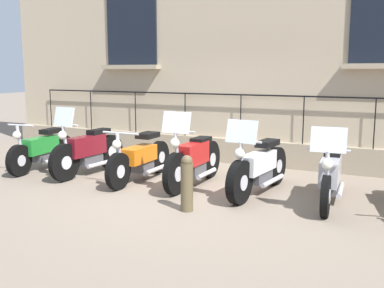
{
  "coord_description": "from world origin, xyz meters",
  "views": [
    {
      "loc": [
        6.81,
        3.4,
        2.06
      ],
      "look_at": [
        -0.08,
        0.0,
        0.8
      ],
      "focal_mm": 42.33,
      "sensor_mm": 36.0,
      "label": 1
    }
  ],
  "objects_px": {
    "bollard": "(187,183)",
    "motorcycle_red": "(194,160)",
    "motorcycle_orange": "(140,159)",
    "motorcycle_silver": "(330,176)",
    "motorcycle_green": "(42,150)",
    "motorcycle_white": "(259,168)",
    "motorcycle_maroon": "(88,151)"
  },
  "relations": [
    {
      "from": "bollard",
      "to": "motorcycle_red",
      "type": "bearing_deg",
      "value": -157.81
    },
    {
      "from": "motorcycle_orange",
      "to": "bollard",
      "type": "distance_m",
      "value": 2.05
    },
    {
      "from": "motorcycle_silver",
      "to": "bollard",
      "type": "relative_size",
      "value": 2.46
    },
    {
      "from": "motorcycle_green",
      "to": "bollard",
      "type": "xyz_separation_m",
      "value": [
        1.21,
        4.01,
        0.01
      ]
    },
    {
      "from": "motorcycle_green",
      "to": "motorcycle_white",
      "type": "height_order",
      "value": "motorcycle_white"
    },
    {
      "from": "motorcycle_silver",
      "to": "bollard",
      "type": "distance_m",
      "value": 2.25
    },
    {
      "from": "motorcycle_red",
      "to": "bollard",
      "type": "bearing_deg",
      "value": 22.19
    },
    {
      "from": "motorcycle_maroon",
      "to": "motorcycle_orange",
      "type": "bearing_deg",
      "value": 91.17
    },
    {
      "from": "motorcycle_red",
      "to": "bollard",
      "type": "xyz_separation_m",
      "value": [
        1.36,
        0.55,
        -0.05
      ]
    },
    {
      "from": "bollard",
      "to": "motorcycle_maroon",
      "type": "bearing_deg",
      "value": -113.62
    },
    {
      "from": "motorcycle_white",
      "to": "motorcycle_maroon",
      "type": "bearing_deg",
      "value": -87.75
    },
    {
      "from": "motorcycle_green",
      "to": "motorcycle_maroon",
      "type": "height_order",
      "value": "motorcycle_maroon"
    },
    {
      "from": "motorcycle_green",
      "to": "motorcycle_silver",
      "type": "xyz_separation_m",
      "value": [
        -0.1,
        5.84,
        0.02
      ]
    },
    {
      "from": "motorcycle_maroon",
      "to": "motorcycle_green",
      "type": "bearing_deg",
      "value": -88.81
    },
    {
      "from": "motorcycle_green",
      "to": "motorcycle_red",
      "type": "xyz_separation_m",
      "value": [
        -0.15,
        3.46,
        0.06
      ]
    },
    {
      "from": "motorcycle_maroon",
      "to": "motorcycle_red",
      "type": "relative_size",
      "value": 0.96
    },
    {
      "from": "motorcycle_red",
      "to": "motorcycle_silver",
      "type": "xyz_separation_m",
      "value": [
        0.05,
        2.38,
        -0.04
      ]
    },
    {
      "from": "motorcycle_green",
      "to": "motorcycle_orange",
      "type": "height_order",
      "value": "motorcycle_green"
    },
    {
      "from": "motorcycle_green",
      "to": "motorcycle_red",
      "type": "distance_m",
      "value": 3.46
    },
    {
      "from": "motorcycle_green",
      "to": "motorcycle_red",
      "type": "bearing_deg",
      "value": 92.43
    },
    {
      "from": "motorcycle_silver",
      "to": "bollard",
      "type": "xyz_separation_m",
      "value": [
        1.31,
        -1.82,
        -0.02
      ]
    },
    {
      "from": "motorcycle_green",
      "to": "motorcycle_silver",
      "type": "bearing_deg",
      "value": 90.97
    },
    {
      "from": "motorcycle_maroon",
      "to": "motorcycle_orange",
      "type": "relative_size",
      "value": 0.97
    },
    {
      "from": "motorcycle_silver",
      "to": "motorcycle_maroon",
      "type": "bearing_deg",
      "value": -89.08
    },
    {
      "from": "motorcycle_silver",
      "to": "motorcycle_red",
      "type": "bearing_deg",
      "value": -91.15
    },
    {
      "from": "motorcycle_green",
      "to": "motorcycle_maroon",
      "type": "relative_size",
      "value": 0.99
    },
    {
      "from": "motorcycle_maroon",
      "to": "motorcycle_red",
      "type": "bearing_deg",
      "value": 93.08
    },
    {
      "from": "motorcycle_orange",
      "to": "motorcycle_white",
      "type": "relative_size",
      "value": 0.98
    },
    {
      "from": "motorcycle_red",
      "to": "bollard",
      "type": "height_order",
      "value": "motorcycle_red"
    },
    {
      "from": "motorcycle_silver",
      "to": "motorcycle_white",
      "type": "bearing_deg",
      "value": -93.03
    },
    {
      "from": "motorcycle_maroon",
      "to": "bollard",
      "type": "bearing_deg",
      "value": 66.38
    },
    {
      "from": "motorcycle_orange",
      "to": "motorcycle_red",
      "type": "relative_size",
      "value": 1.0
    }
  ]
}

